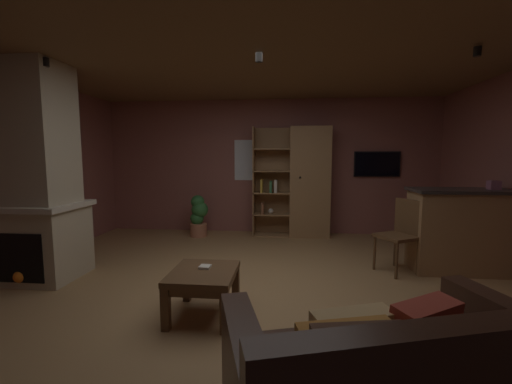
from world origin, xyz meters
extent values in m
cube|color=#A37A4C|center=(0.00, 0.00, -0.01)|extent=(6.24, 5.80, 0.02)
cube|color=#8E544C|center=(0.00, 2.93, 1.26)|extent=(6.36, 0.06, 2.52)
cube|color=brown|center=(0.00, 0.00, 2.53)|extent=(6.24, 5.80, 0.02)
cube|color=white|center=(-0.27, 2.89, 1.39)|extent=(0.78, 0.01, 0.77)
cube|color=#BCAD8E|center=(-2.57, 0.20, 0.43)|extent=(0.86, 0.73, 0.85)
cube|color=#BCAD8E|center=(-2.57, 0.20, 1.69)|extent=(0.73, 0.62, 1.67)
cube|color=beige|center=(-2.57, 0.20, 0.88)|extent=(0.94, 0.81, 0.06)
cube|color=black|center=(-2.57, -0.14, 0.36)|extent=(0.60, 0.08, 0.55)
sphere|color=orange|center=(-2.57, -0.15, 0.14)|extent=(0.14, 0.14, 0.14)
cube|color=#997047|center=(0.76, 2.65, 0.99)|extent=(0.72, 0.38, 1.99)
cube|color=#997047|center=(0.06, 2.83, 0.99)|extent=(0.67, 0.02, 1.99)
cube|color=#997047|center=(-0.26, 2.65, 0.99)|extent=(0.02, 0.38, 1.99)
sphere|color=black|center=(0.58, 2.44, 1.09)|extent=(0.04, 0.04, 0.04)
cube|color=#997047|center=(0.06, 2.65, 0.01)|extent=(0.67, 0.38, 0.02)
cube|color=#997047|center=(0.06, 2.65, 0.40)|extent=(0.67, 0.38, 0.02)
cube|color=#997047|center=(0.06, 2.65, 0.80)|extent=(0.67, 0.38, 0.02)
cube|color=#997047|center=(0.06, 2.65, 1.19)|extent=(0.67, 0.38, 0.02)
cube|color=#997047|center=(0.06, 2.65, 1.59)|extent=(0.67, 0.38, 0.02)
cube|color=gold|center=(-0.11, 2.59, 0.92)|extent=(0.04, 0.23, 0.24)
cube|color=#387247|center=(0.05, 2.59, 0.91)|extent=(0.04, 0.23, 0.20)
cube|color=beige|center=(0.14, 2.59, 0.92)|extent=(0.05, 0.23, 0.23)
cube|color=brown|center=(-0.09, 2.59, 0.51)|extent=(0.04, 0.23, 0.20)
sphere|color=beige|center=(0.05, 2.65, 0.45)|extent=(0.10, 0.10, 0.10)
cube|color=#997047|center=(2.67, 0.93, 0.51)|extent=(1.40, 0.53, 1.02)
cube|color=#2D2826|center=(2.67, 0.93, 1.04)|extent=(1.46, 0.59, 0.04)
cube|color=#995972|center=(2.89, 0.91, 1.11)|extent=(0.13, 0.13, 0.11)
cube|color=#382116|center=(1.00, -2.16, 0.63)|extent=(1.58, 0.59, 0.42)
cube|color=#382116|center=(1.59, -1.59, 0.34)|extent=(0.40, 0.91, 0.67)
cube|color=#C67F33|center=(0.71, -1.99, 0.53)|extent=(0.44, 0.16, 0.34)
cube|color=brown|center=(0.68, -2.09, 0.57)|extent=(0.42, 0.22, 0.40)
cube|color=#C67F33|center=(0.64, -2.00, 0.56)|extent=(0.46, 0.27, 0.35)
cube|color=#AD3D2D|center=(1.05, -1.77, 0.55)|extent=(0.40, 0.35, 0.41)
cube|color=tan|center=(0.70, -1.84, 0.56)|extent=(0.43, 0.27, 0.32)
cube|color=brown|center=(-0.39, -0.55, 0.40)|extent=(0.58, 0.66, 0.05)
cube|color=brown|center=(-0.39, -0.55, 0.34)|extent=(0.52, 0.59, 0.08)
cube|color=brown|center=(-0.64, -0.84, 0.19)|extent=(0.07, 0.07, 0.38)
cube|color=brown|center=(-0.14, -0.84, 0.19)|extent=(0.07, 0.07, 0.38)
cube|color=brown|center=(-0.64, -0.26, 0.19)|extent=(0.07, 0.07, 0.38)
cube|color=brown|center=(-0.14, -0.26, 0.19)|extent=(0.07, 0.07, 0.38)
cube|color=beige|center=(-0.39, -0.47, 0.44)|extent=(0.11, 0.11, 0.02)
cube|color=brown|center=(1.74, 0.82, 0.46)|extent=(0.57, 0.57, 0.04)
cube|color=brown|center=(1.90, 0.91, 0.70)|extent=(0.23, 0.37, 0.44)
cylinder|color=brown|center=(1.49, 0.88, 0.23)|extent=(0.04, 0.04, 0.46)
cylinder|color=brown|center=(1.67, 0.57, 0.23)|extent=(0.04, 0.04, 0.46)
cylinder|color=brown|center=(1.80, 1.06, 0.23)|extent=(0.04, 0.04, 0.46)
cylinder|color=brown|center=(1.98, 0.75, 0.23)|extent=(0.04, 0.04, 0.46)
cylinder|color=#B77051|center=(-1.26, 2.41, 0.12)|extent=(0.30, 0.30, 0.23)
sphere|color=#2D6B33|center=(-1.29, 2.43, 0.33)|extent=(0.24, 0.24, 0.24)
sphere|color=#2D6B33|center=(-1.24, 2.44, 0.49)|extent=(0.31, 0.31, 0.31)
sphere|color=#2D6B33|center=(-1.28, 2.44, 0.63)|extent=(0.25, 0.25, 0.25)
cube|color=black|center=(1.99, 2.87, 1.32)|extent=(0.82, 0.05, 0.46)
cube|color=black|center=(1.99, 2.84, 1.32)|extent=(0.78, 0.01, 0.42)
cylinder|color=black|center=(-2.20, -0.02, 2.45)|extent=(0.07, 0.07, 0.09)
cylinder|color=black|center=(0.07, 0.04, 2.45)|extent=(0.07, 0.07, 0.09)
cylinder|color=black|center=(2.15, 0.06, 2.45)|extent=(0.07, 0.07, 0.09)
camera|label=1|loc=(0.38, -3.39, 1.46)|focal=23.13mm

